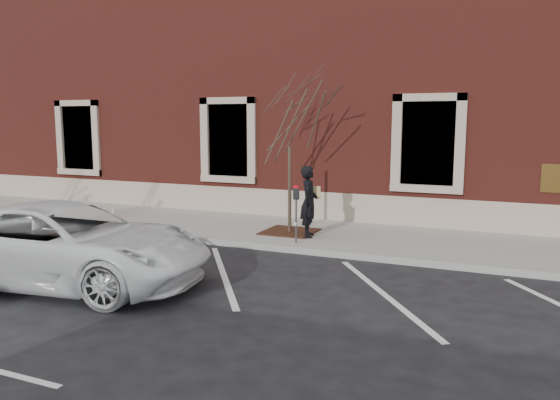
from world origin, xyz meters
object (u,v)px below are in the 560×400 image
at_px(man, 309,202).
at_px(sapling, 290,123).
at_px(parking_meter, 296,203).
at_px(white_truck, 65,244).

relative_size(man, sapling, 0.44).
bearing_deg(parking_meter, man, 87.36).
xyz_separation_m(parking_meter, sapling, (-0.62, 1.09, 1.85)).
distance_m(sapling, white_truck, 6.20).
distance_m(parking_meter, sapling, 2.23).
distance_m(man, parking_meter, 0.79).
relative_size(sapling, white_truck, 0.74).
bearing_deg(white_truck, man, -38.36).
xyz_separation_m(man, parking_meter, (-0.02, -0.78, 0.07)).
xyz_separation_m(parking_meter, white_truck, (-2.87, -4.25, -0.35)).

